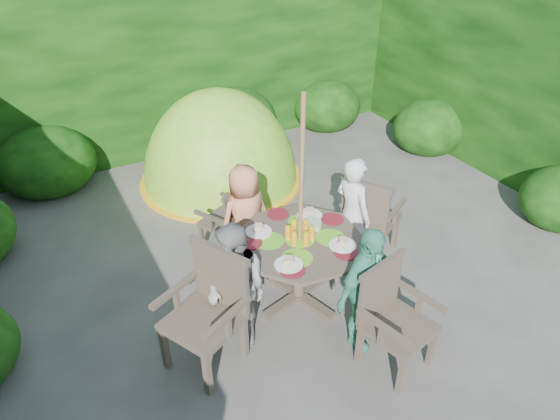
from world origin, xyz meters
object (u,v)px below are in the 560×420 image
garden_chair_back (229,218)px  patio_table (300,249)px  garden_chair_front (392,316)px  child_right (352,214)px  dome_tent (222,180)px  garden_chair_right (369,215)px  garden_chair_left (209,308)px  parasol_pole (301,208)px  child_front (365,289)px  child_back (246,218)px  child_left (236,288)px

garden_chair_back → patio_table: bearing=77.0°
garden_chair_front → child_right: 1.36m
dome_tent → child_right: bearing=-74.0°
garden_chair_right → dome_tent: 2.57m
garden_chair_right → patio_table: bearing=75.1°
garden_chair_left → child_right: (1.82, 0.50, 0.10)m
parasol_pole → garden_chair_right: bearing=14.8°
garden_chair_left → child_front: size_ratio=0.84×
patio_table → child_front: child_front is taller
child_back → child_front: size_ratio=0.97×
child_front → parasol_pole: bearing=89.0°
parasol_pole → garden_chair_left: size_ratio=2.09×
child_right → child_back: size_ratio=1.08×
garden_chair_right → garden_chair_left: (-2.11, -0.56, 0.04)m
garden_chair_front → child_front: bearing=92.4°
garden_chair_back → child_right: child_right is taller
dome_tent → garden_chair_back: bearing=-104.7°
patio_table → garden_chair_right: (1.06, 0.28, -0.11)m
garden_chair_left → dome_tent: (1.31, 2.95, -0.56)m
child_back → child_front: child_front is taller
dome_tent → parasol_pole: bearing=-91.3°
garden_chair_right → garden_chair_front: size_ratio=1.02×
parasol_pole → child_left: parasol_pole is taller
child_back → child_front: (0.44, -1.54, 0.02)m
garden_chair_right → garden_chair_back: (-1.35, 0.79, -0.07)m
child_back → dome_tent: dome_tent is taller
child_left → dome_tent: 3.13m
parasol_pole → child_right: (0.77, 0.22, -0.44)m
child_left → child_front: size_ratio=1.00×
parasol_pole → child_back: (-0.22, 0.77, -0.49)m
garden_chair_back → child_left: bearing=41.2°
garden_chair_right → child_left: (-1.83, -0.50, 0.11)m
garden_chair_back → child_front: 1.92m
child_right → child_left: bearing=98.2°
patio_table → child_front: size_ratio=1.27×
parasol_pole → garden_chair_left: (-1.05, -0.28, -0.54)m
garden_chair_back → child_back: (0.07, -0.30, 0.16)m
child_right → child_back: 1.13m
patio_table → dome_tent: 2.75m
patio_table → garden_chair_front: size_ratio=1.65×
child_back → child_front: 1.60m
garden_chair_right → garden_chair_back: 1.56m
child_right → child_front: bearing=143.2°
child_right → garden_chair_front: bearing=152.1°
parasol_pole → garden_chair_right: 1.24m
garden_chair_back → child_front: child_front is taller
patio_table → garden_chair_left: 1.09m
patio_table → child_front: (0.22, -0.77, -0.00)m
patio_table → garden_chair_back: 1.12m
child_left → child_back: size_ratio=1.03×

